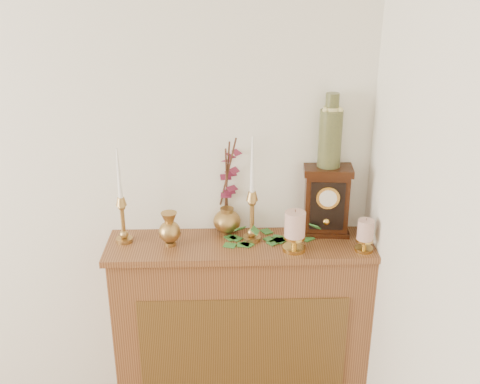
{
  "coord_description": "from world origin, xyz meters",
  "views": [
    {
      "loc": [
        1.32,
        -0.2,
        2.11
      ],
      "look_at": [
        1.39,
        2.05,
        1.2
      ],
      "focal_mm": 42.0,
      "sensor_mm": 36.0,
      "label": 1
    }
  ],
  "objects_px": {
    "candlestick_left": "(122,212)",
    "mantel_clock": "(326,200)",
    "bud_vase": "(170,229)",
    "candlestick_center": "(252,208)",
    "ginger_jar": "(229,188)",
    "ceramic_vase": "(330,134)"
  },
  "relations": [
    {
      "from": "candlestick_left",
      "to": "mantel_clock",
      "type": "xyz_separation_m",
      "value": [
        0.94,
        0.07,
        0.02
      ]
    },
    {
      "from": "candlestick_left",
      "to": "bud_vase",
      "type": "xyz_separation_m",
      "value": [
        0.21,
        -0.04,
        -0.07
      ]
    },
    {
      "from": "candlestick_center",
      "to": "ginger_jar",
      "type": "relative_size",
      "value": 1.03
    },
    {
      "from": "candlestick_left",
      "to": "candlestick_center",
      "type": "bearing_deg",
      "value": -0.44
    },
    {
      "from": "ceramic_vase",
      "to": "candlestick_left",
      "type": "bearing_deg",
      "value": -175.4
    },
    {
      "from": "candlestick_center",
      "to": "ceramic_vase",
      "type": "height_order",
      "value": "ceramic_vase"
    },
    {
      "from": "ginger_jar",
      "to": "mantel_clock",
      "type": "bearing_deg",
      "value": -4.69
    },
    {
      "from": "candlestick_left",
      "to": "ginger_jar",
      "type": "xyz_separation_m",
      "value": [
        0.48,
        0.11,
        0.07
      ]
    },
    {
      "from": "candlestick_left",
      "to": "candlestick_center",
      "type": "xyz_separation_m",
      "value": [
        0.59,
        -0.0,
        0.01
      ]
    },
    {
      "from": "ceramic_vase",
      "to": "bud_vase",
      "type": "bearing_deg",
      "value": -170.73
    },
    {
      "from": "candlestick_left",
      "to": "bud_vase",
      "type": "bearing_deg",
      "value": -11.24
    },
    {
      "from": "ginger_jar",
      "to": "mantel_clock",
      "type": "height_order",
      "value": "ginger_jar"
    },
    {
      "from": "candlestick_left",
      "to": "ginger_jar",
      "type": "height_order",
      "value": "ginger_jar"
    },
    {
      "from": "bud_vase",
      "to": "mantel_clock",
      "type": "bearing_deg",
      "value": 9.04
    },
    {
      "from": "candlestick_left",
      "to": "mantel_clock",
      "type": "bearing_deg",
      "value": 4.42
    },
    {
      "from": "candlestick_center",
      "to": "mantel_clock",
      "type": "distance_m",
      "value": 0.36
    },
    {
      "from": "ginger_jar",
      "to": "mantel_clock",
      "type": "distance_m",
      "value": 0.46
    },
    {
      "from": "candlestick_left",
      "to": "ginger_jar",
      "type": "bearing_deg",
      "value": 12.74
    },
    {
      "from": "candlestick_left",
      "to": "ceramic_vase",
      "type": "height_order",
      "value": "ceramic_vase"
    },
    {
      "from": "candlestick_center",
      "to": "ceramic_vase",
      "type": "relative_size",
      "value": 1.48
    },
    {
      "from": "candlestick_center",
      "to": "mantel_clock",
      "type": "height_order",
      "value": "candlestick_center"
    },
    {
      "from": "candlestick_left",
      "to": "ceramic_vase",
      "type": "bearing_deg",
      "value": 4.6
    }
  ]
}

